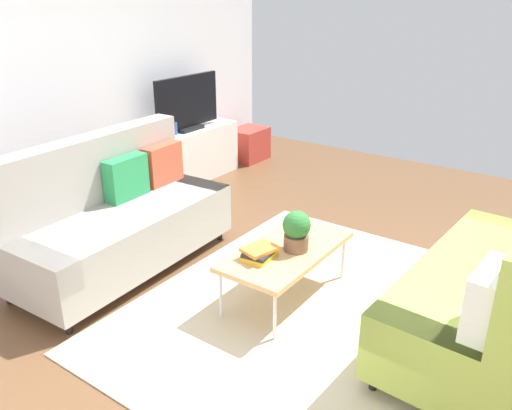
{
  "coord_description": "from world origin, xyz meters",
  "views": [
    {
      "loc": [
        -3.0,
        -1.76,
        2.19
      ],
      "look_at": [
        0.02,
        0.4,
        0.65
      ],
      "focal_mm": 36.38,
      "sensor_mm": 36.0,
      "label": 1
    }
  ],
  "objects": [
    {
      "name": "couch_beige",
      "position": [
        -0.46,
        1.47,
        0.45
      ],
      "size": [
        1.93,
        0.92,
        1.1
      ],
      "rotation": [
        0.0,
        0.0,
        3.19
      ],
      "color": "gray",
      "rests_on": "ground_plane"
    },
    {
      "name": "vase_1",
      "position": [
        1.09,
        2.51,
        0.73
      ],
      "size": [
        0.08,
        0.08,
        0.19
      ],
      "primitive_type": "cylinder",
      "color": "silver",
      "rests_on": "tv_console"
    },
    {
      "name": "coffee_table",
      "position": [
        -0.08,
        0.05,
        0.39
      ],
      "size": [
        1.1,
        0.56,
        0.42
      ],
      "color": "tan",
      "rests_on": "ground_plane"
    },
    {
      "name": "storage_trunk",
      "position": [
        2.59,
        2.36,
        0.22
      ],
      "size": [
        0.52,
        0.4,
        0.44
      ],
      "primitive_type": "cube",
      "color": "#B2382D",
      "rests_on": "ground_plane"
    },
    {
      "name": "wall_far",
      "position": [
        0.0,
        2.8,
        1.45
      ],
      "size": [
        6.4,
        0.12,
        2.9
      ],
      "primitive_type": "cube",
      "color": "silver",
      "rests_on": "ground_plane"
    },
    {
      "name": "potted_plant",
      "position": [
        -0.06,
        -0.02,
        0.58
      ],
      "size": [
        0.21,
        0.21,
        0.31
      ],
      "color": "brown",
      "rests_on": "coffee_table"
    },
    {
      "name": "bottle_0",
      "position": [
        1.23,
        2.42,
        0.71
      ],
      "size": [
        0.06,
        0.06,
        0.15
      ],
      "primitive_type": "cylinder",
      "color": "#3359B2",
      "rests_on": "tv_console"
    },
    {
      "name": "tv",
      "position": [
        1.49,
        2.44,
        0.95
      ],
      "size": [
        1.0,
        0.2,
        0.64
      ],
      "color": "black",
      "rests_on": "tv_console"
    },
    {
      "name": "couch_green",
      "position": [
        0.2,
        -1.37,
        0.44
      ],
      "size": [
        1.94,
        0.94,
        1.1
      ],
      "rotation": [
        0.0,
        0.0,
        -0.05
      ],
      "color": "#A3BC4C",
      "rests_on": "ground_plane"
    },
    {
      "name": "table_book_0",
      "position": [
        -0.31,
        0.13,
        0.44
      ],
      "size": [
        0.25,
        0.2,
        0.03
      ],
      "primitive_type": "cube",
      "rotation": [
        0.0,
        0.0,
        0.07
      ],
      "color": "gold",
      "rests_on": "coffee_table"
    },
    {
      "name": "table_book_1",
      "position": [
        -0.31,
        0.13,
        0.46
      ],
      "size": [
        0.26,
        0.21,
        0.03
      ],
      "primitive_type": "cube",
      "rotation": [
        0.0,
        0.0,
        0.11
      ],
      "color": "#262626",
      "rests_on": "table_book_0"
    },
    {
      "name": "vase_0",
      "position": [
        0.91,
        2.51,
        0.73
      ],
      "size": [
        0.12,
        0.12,
        0.18
      ],
      "primitive_type": "cylinder",
      "color": "#B24C4C",
      "rests_on": "tv_console"
    },
    {
      "name": "tv_console",
      "position": [
        1.49,
        2.46,
        0.32
      ],
      "size": [
        1.4,
        0.44,
        0.64
      ],
      "primitive_type": "cube",
      "color": "silver",
      "rests_on": "ground_plane"
    },
    {
      "name": "ground_plane",
      "position": [
        0.0,
        0.0,
        0.0
      ],
      "size": [
        7.68,
        7.68,
        0.0
      ],
      "primitive_type": "plane",
      "color": "brown"
    },
    {
      "name": "area_rug",
      "position": [
        -0.13,
        -0.15,
        0.01
      ],
      "size": [
        2.9,
        2.2,
        0.01
      ],
      "primitive_type": "cube",
      "color": "beige",
      "rests_on": "ground_plane"
    },
    {
      "name": "table_book_2",
      "position": [
        -0.31,
        0.13,
        0.49
      ],
      "size": [
        0.28,
        0.23,
        0.03
      ],
      "primitive_type": "cube",
      "rotation": [
        0.0,
        0.0,
        -0.25
      ],
      "color": "orange",
      "rests_on": "table_book_1"
    }
  ]
}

